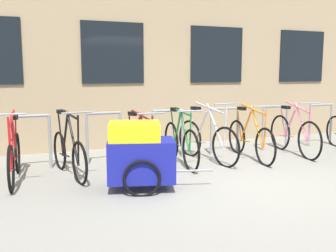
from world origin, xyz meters
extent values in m
plane|color=gray|center=(0.00, 0.00, 0.00)|extent=(42.00, 42.00, 0.00)
cube|color=tan|center=(0.00, 6.24, 2.91)|extent=(28.00, 6.09, 5.83)
cube|color=black|center=(-1.20, 3.18, 1.99)|extent=(1.30, 0.04, 1.25)
cube|color=black|center=(1.20, 3.18, 1.99)|extent=(1.30, 0.04, 1.25)
cube|color=black|center=(3.60, 3.18, 1.99)|extent=(1.30, 0.04, 1.25)
cylinder|color=gray|center=(-3.19, 1.90, 0.45)|extent=(0.05, 0.05, 0.89)
cylinder|color=gray|center=(-2.60, 1.90, 0.45)|extent=(0.05, 0.05, 0.89)
cylinder|color=gray|center=(-2.89, 1.90, 0.89)|extent=(0.59, 0.05, 0.05)
cylinder|color=gray|center=(-1.99, 1.90, 0.45)|extent=(0.05, 0.05, 0.89)
cylinder|color=gray|center=(-1.40, 1.90, 0.45)|extent=(0.05, 0.05, 0.89)
cylinder|color=gray|center=(-1.69, 1.90, 0.89)|extent=(0.59, 0.05, 0.05)
cylinder|color=gray|center=(-0.79, 1.90, 0.45)|extent=(0.05, 0.05, 0.89)
cylinder|color=gray|center=(-0.20, 1.90, 0.45)|extent=(0.05, 0.05, 0.89)
cylinder|color=gray|center=(-0.49, 1.90, 0.89)|extent=(0.59, 0.05, 0.05)
cylinder|color=gray|center=(0.41, 1.90, 0.45)|extent=(0.05, 0.05, 0.89)
cylinder|color=gray|center=(1.00, 1.90, 0.45)|extent=(0.05, 0.05, 0.89)
cylinder|color=gray|center=(0.71, 1.90, 0.89)|extent=(0.59, 0.05, 0.05)
cylinder|color=gray|center=(1.61, 1.90, 0.45)|extent=(0.05, 0.05, 0.89)
cylinder|color=gray|center=(2.20, 1.90, 0.45)|extent=(0.05, 0.05, 0.89)
cylinder|color=gray|center=(1.91, 1.90, 0.89)|extent=(0.59, 0.05, 0.05)
cylinder|color=gray|center=(2.81, 1.90, 0.45)|extent=(0.05, 0.05, 0.89)
cylinder|color=gray|center=(3.40, 1.90, 0.45)|extent=(0.05, 0.05, 0.89)
cylinder|color=gray|center=(3.11, 1.90, 0.89)|extent=(0.59, 0.05, 0.05)
torus|color=black|center=(0.95, 1.84, 0.32)|extent=(0.10, 0.68, 0.68)
torus|color=black|center=(0.86, 0.76, 0.32)|extent=(0.10, 0.68, 0.68)
cylinder|color=orange|center=(0.89, 1.05, 0.63)|extent=(0.08, 0.52, 0.74)
cylinder|color=orange|center=(0.92, 1.48, 0.58)|extent=(0.07, 0.40, 0.62)
cylinder|color=orange|center=(0.90, 1.23, 0.93)|extent=(0.11, 0.86, 0.15)
cylinder|color=orange|center=(0.93, 1.57, 0.30)|extent=(0.07, 0.55, 0.07)
cylinder|color=orange|center=(0.95, 1.75, 0.60)|extent=(0.04, 0.20, 0.56)
cylinder|color=orange|center=(0.86, 0.78, 0.66)|extent=(0.03, 0.08, 0.67)
cube|color=black|center=(0.94, 1.66, 0.91)|extent=(0.12, 0.21, 0.06)
cylinder|color=gray|center=(0.86, 0.81, 1.02)|extent=(0.44, 0.06, 0.03)
torus|color=black|center=(3.35, 1.71, 0.32)|extent=(0.20, 0.67, 0.68)
torus|color=black|center=(2.00, 1.85, 0.35)|extent=(0.13, 0.74, 0.74)
torus|color=black|center=(1.88, 0.84, 0.35)|extent=(0.13, 0.74, 0.74)
cylinder|color=pink|center=(1.91, 1.12, 0.65)|extent=(0.09, 0.49, 0.73)
cylinder|color=pink|center=(1.96, 1.51, 0.58)|extent=(0.08, 0.36, 0.59)
cylinder|color=pink|center=(1.93, 1.28, 0.94)|extent=(0.13, 0.80, 0.18)
cylinder|color=pink|center=(1.97, 1.60, 0.32)|extent=(0.09, 0.51, 0.08)
cylinder|color=pink|center=(1.99, 1.76, 0.61)|extent=(0.05, 0.20, 0.52)
cylinder|color=pink|center=(1.88, 0.86, 0.68)|extent=(0.04, 0.08, 0.66)
cube|color=black|center=(1.98, 1.67, 0.90)|extent=(0.12, 0.21, 0.06)
cylinder|color=gray|center=(1.89, 0.89, 1.04)|extent=(0.44, 0.08, 0.03)
torus|color=black|center=(-2.45, 1.82, 0.30)|extent=(0.15, 0.64, 0.65)
torus|color=black|center=(-2.28, 0.81, 0.30)|extent=(0.15, 0.64, 0.65)
cylinder|color=black|center=(-2.33, 1.09, 0.63)|extent=(0.12, 0.49, 0.76)
cylinder|color=black|center=(-2.39, 1.48, 0.60)|extent=(0.10, 0.37, 0.70)
cylinder|color=black|center=(-2.35, 1.25, 0.97)|extent=(0.17, 0.80, 0.09)
cylinder|color=black|center=(-2.41, 1.57, 0.28)|extent=(0.11, 0.51, 0.07)
cylinder|color=black|center=(-2.44, 1.73, 0.62)|extent=(0.06, 0.20, 0.64)
cylinder|color=black|center=(-2.28, 0.83, 0.65)|extent=(0.04, 0.08, 0.70)
cube|color=black|center=(-2.42, 1.64, 0.97)|extent=(0.13, 0.21, 0.06)
cylinder|color=gray|center=(-2.28, 0.86, 1.03)|extent=(0.44, 0.10, 0.03)
torus|color=black|center=(-0.45, 1.83, 0.33)|extent=(0.07, 0.71, 0.71)
torus|color=black|center=(-0.49, 0.88, 0.33)|extent=(0.07, 0.71, 0.71)
cylinder|color=#1E7238|center=(-0.48, 1.14, 0.62)|extent=(0.06, 0.46, 0.68)
cylinder|color=#1E7238|center=(-0.47, 1.50, 0.60)|extent=(0.05, 0.33, 0.64)
cylinder|color=#1E7238|center=(-0.47, 1.29, 0.93)|extent=(0.07, 0.73, 0.07)
cylinder|color=#1E7238|center=(-0.46, 1.59, 0.31)|extent=(0.04, 0.48, 0.07)
cylinder|color=#1E7238|center=(-0.46, 1.74, 0.62)|extent=(0.03, 0.20, 0.58)
cylinder|color=#1E7238|center=(-0.49, 0.90, 0.64)|extent=(0.03, 0.08, 0.62)
cube|color=black|center=(-0.46, 1.65, 0.94)|extent=(0.11, 0.20, 0.06)
cylinder|color=gray|center=(-0.49, 0.93, 0.98)|extent=(0.44, 0.04, 0.03)
torus|color=black|center=(-3.11, 1.86, 0.31)|extent=(0.09, 0.66, 0.66)
torus|color=black|center=(-3.19, 0.78, 0.31)|extent=(0.09, 0.66, 0.66)
cylinder|color=red|center=(-3.17, 1.08, 0.64)|extent=(0.07, 0.52, 0.77)
cylinder|color=red|center=(-3.14, 1.50, 0.57)|extent=(0.06, 0.39, 0.63)
cylinder|color=red|center=(-3.15, 1.26, 0.94)|extent=(0.10, 0.86, 0.17)
cylinder|color=red|center=(-3.13, 1.59, 0.29)|extent=(0.06, 0.54, 0.07)
cylinder|color=red|center=(-3.12, 1.77, 0.59)|extent=(0.04, 0.20, 0.57)
cylinder|color=red|center=(-3.19, 0.81, 0.66)|extent=(0.03, 0.08, 0.71)
cube|color=black|center=(-3.12, 1.68, 0.90)|extent=(0.11, 0.21, 0.06)
cylinder|color=gray|center=(-3.18, 0.83, 1.04)|extent=(0.44, 0.06, 0.03)
torus|color=black|center=(-0.02, 1.95, 0.33)|extent=(0.18, 0.70, 0.71)
torus|color=black|center=(0.18, 0.94, 0.33)|extent=(0.18, 0.70, 0.71)
cylinder|color=#B7B7BC|center=(0.13, 1.22, 0.66)|extent=(0.13, 0.50, 0.78)
cylinder|color=#B7B7BC|center=(0.05, 1.61, 0.59)|extent=(0.11, 0.37, 0.63)
cylinder|color=#B7B7BC|center=(0.10, 1.38, 0.97)|extent=(0.19, 0.80, 0.17)
cylinder|color=#B7B7BC|center=(0.03, 1.70, 0.31)|extent=(0.13, 0.52, 0.07)
cylinder|color=#B7B7BC|center=(0.00, 1.87, 0.62)|extent=(0.06, 0.20, 0.57)
cylinder|color=#B7B7BC|center=(0.18, 0.96, 0.69)|extent=(0.04, 0.08, 0.71)
cube|color=black|center=(0.02, 1.78, 0.93)|extent=(0.14, 0.22, 0.06)
cylinder|color=gray|center=(0.18, 0.99, 1.07)|extent=(0.44, 0.11, 0.03)
torus|color=black|center=(-1.27, 1.76, 0.31)|extent=(0.08, 0.65, 0.65)
torus|color=black|center=(-1.20, 0.71, 0.31)|extent=(0.08, 0.65, 0.65)
cylinder|color=maroon|center=(-1.22, 1.00, 0.61)|extent=(0.07, 0.51, 0.71)
cylinder|color=maroon|center=(-1.25, 1.41, 0.57)|extent=(0.06, 0.38, 0.63)
cylinder|color=maroon|center=(-1.23, 1.17, 0.91)|extent=(0.09, 0.82, 0.12)
cylinder|color=maroon|center=(-1.26, 1.50, 0.28)|extent=(0.06, 0.53, 0.07)
cylinder|color=maroon|center=(-1.27, 1.67, 0.59)|extent=(0.04, 0.20, 0.57)
cylinder|color=maroon|center=(-1.20, 0.74, 0.63)|extent=(0.03, 0.08, 0.65)
cube|color=black|center=(-1.26, 1.58, 0.90)|extent=(0.11, 0.21, 0.06)
cylinder|color=gray|center=(-1.21, 0.76, 0.98)|extent=(0.44, 0.06, 0.03)
cube|color=navy|center=(-1.52, 0.26, 0.41)|extent=(1.03, 0.82, 0.56)
cube|color=yellow|center=(-1.61, 0.28, 0.81)|extent=(0.81, 0.73, 0.24)
torus|color=black|center=(-1.43, 0.58, 0.23)|extent=(0.49, 0.18, 0.50)
torus|color=black|center=(-1.61, -0.06, 0.23)|extent=(0.49, 0.18, 0.50)
cylinder|color=gray|center=(-0.82, 0.06, 0.24)|extent=(0.54, 0.18, 0.03)
camera|label=1|loc=(-3.02, -4.62, 1.59)|focal=40.77mm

